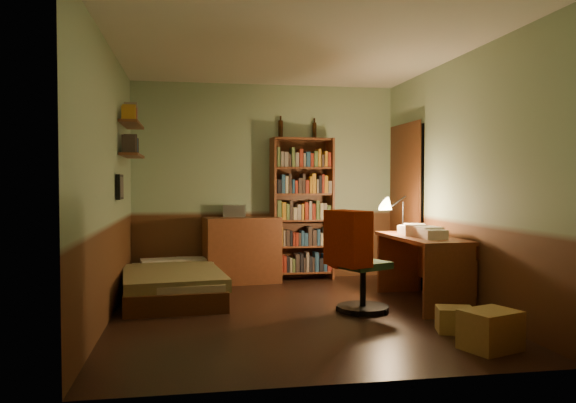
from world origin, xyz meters
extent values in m
cube|color=black|center=(0.00, 0.00, -0.01)|extent=(3.50, 4.00, 0.02)
cube|color=silver|center=(0.00, 0.00, 2.61)|extent=(3.50, 4.00, 0.02)
cube|color=#92AF8A|center=(0.00, 2.01, 1.30)|extent=(3.50, 0.02, 2.60)
cube|color=#92AF8A|center=(-1.76, 0.00, 1.30)|extent=(0.02, 4.00, 2.60)
cube|color=#92AF8A|center=(1.76, 0.00, 1.30)|extent=(0.02, 4.00, 2.60)
cube|color=#92AF8A|center=(0.00, -2.01, 1.30)|extent=(3.50, 0.02, 2.60)
cube|color=black|center=(1.72, 1.30, 1.00)|extent=(0.06, 0.90, 2.00)
cube|color=#41200E|center=(1.69, 1.30, 1.00)|extent=(0.02, 0.98, 2.08)
cube|color=olive|center=(-1.19, 0.97, 0.28)|extent=(1.12, 1.93, 0.55)
cube|color=brown|center=(-0.34, 1.77, 0.42)|extent=(1.01, 0.60, 0.85)
cube|color=#B2B2B7|center=(-0.43, 1.89, 0.92)|extent=(0.31, 0.26, 0.15)
cube|color=brown|center=(0.47, 1.85, 0.94)|extent=(0.83, 0.35, 1.88)
cylinder|color=black|center=(0.20, 1.96, 2.00)|extent=(0.07, 0.07, 0.24)
cylinder|color=black|center=(0.66, 1.96, 1.99)|extent=(0.07, 0.07, 0.22)
cube|color=brown|center=(1.44, 0.18, 0.36)|extent=(0.60, 1.37, 0.72)
cube|color=silver|center=(1.41, 0.31, 0.78)|extent=(0.30, 0.35, 0.12)
cone|color=black|center=(1.42, 0.67, 0.98)|extent=(0.18, 0.18, 0.51)
cube|color=#2B5131|center=(0.71, -0.06, 0.54)|extent=(0.69, 0.65, 1.08)
cube|color=#9B2100|center=(0.65, -0.08, 1.35)|extent=(0.33, 0.50, 0.54)
cube|color=brown|center=(-1.64, 1.10, 1.60)|extent=(0.20, 0.90, 0.03)
cube|color=brown|center=(-1.64, 1.10, 1.95)|extent=(0.20, 0.90, 0.03)
cube|color=black|center=(-1.72, 0.60, 1.25)|extent=(0.04, 0.32, 0.26)
cube|color=#9F8548|center=(1.29, -1.48, 0.15)|extent=(0.50, 0.45, 0.31)
cube|color=#9F8548|center=(1.26, -0.96, 0.11)|extent=(0.36, 0.33, 0.22)
camera|label=1|loc=(-0.99, -5.46, 1.30)|focal=35.00mm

